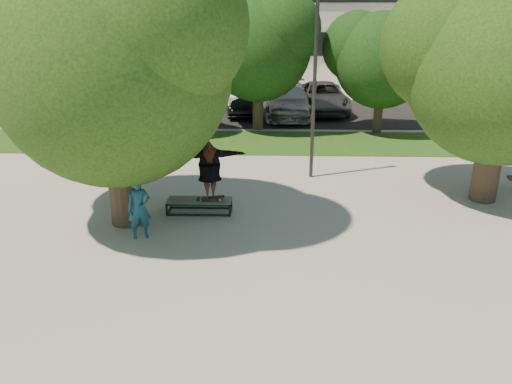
{
  "coord_description": "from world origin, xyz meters",
  "views": [
    {
      "loc": [
        -0.37,
        -11.19,
        5.46
      ],
      "look_at": [
        -0.74,
        0.6,
        1.06
      ],
      "focal_mm": 35.0,
      "sensor_mm": 36.0,
      "label": 1
    }
  ],
  "objects_px": {
    "tree_right": "(501,60)",
    "bystander": "(139,208)",
    "tree_left": "(109,52)",
    "car_dark": "(240,100)",
    "car_silver_a": "(160,99)",
    "car_silver_b": "(288,100)",
    "car_grey": "(322,97)",
    "grind_box": "(200,206)",
    "lamppost": "(314,83)"
  },
  "relations": [
    {
      "from": "tree_right",
      "to": "grind_box",
      "type": "bearing_deg",
      "value": -170.95
    },
    {
      "from": "grind_box",
      "to": "lamppost",
      "type": "bearing_deg",
      "value": 43.87
    },
    {
      "from": "tree_left",
      "to": "car_silver_a",
      "type": "relative_size",
      "value": 1.53
    },
    {
      "from": "car_silver_a",
      "to": "car_silver_b",
      "type": "relative_size",
      "value": 0.81
    },
    {
      "from": "lamppost",
      "to": "car_dark",
      "type": "distance_m",
      "value": 11.36
    },
    {
      "from": "bystander",
      "to": "car_dark",
      "type": "height_order",
      "value": "bystander"
    },
    {
      "from": "lamppost",
      "to": "car_dark",
      "type": "height_order",
      "value": "lamppost"
    },
    {
      "from": "car_silver_b",
      "to": "lamppost",
      "type": "bearing_deg",
      "value": -86.72
    },
    {
      "from": "tree_left",
      "to": "car_grey",
      "type": "height_order",
      "value": "tree_left"
    },
    {
      "from": "grind_box",
      "to": "car_silver_b",
      "type": "distance_m",
      "value": 13.66
    },
    {
      "from": "grind_box",
      "to": "car_dark",
      "type": "relative_size",
      "value": 0.4
    },
    {
      "from": "tree_left",
      "to": "car_dark",
      "type": "distance_m",
      "value": 15.2
    },
    {
      "from": "car_silver_b",
      "to": "car_grey",
      "type": "bearing_deg",
      "value": 33.73
    },
    {
      "from": "grind_box",
      "to": "bystander",
      "type": "relative_size",
      "value": 1.14
    },
    {
      "from": "car_dark",
      "to": "tree_right",
      "type": "bearing_deg",
      "value": -65.65
    },
    {
      "from": "tree_right",
      "to": "grind_box",
      "type": "relative_size",
      "value": 3.62
    },
    {
      "from": "lamppost",
      "to": "bystander",
      "type": "bearing_deg",
      "value": -133.22
    },
    {
      "from": "grind_box",
      "to": "car_grey",
      "type": "bearing_deg",
      "value": 71.9
    },
    {
      "from": "bystander",
      "to": "lamppost",
      "type": "bearing_deg",
      "value": 24.84
    },
    {
      "from": "tree_left",
      "to": "lamppost",
      "type": "height_order",
      "value": "tree_left"
    },
    {
      "from": "bystander",
      "to": "car_grey",
      "type": "relative_size",
      "value": 0.28
    },
    {
      "from": "lamppost",
      "to": "car_grey",
      "type": "bearing_deg",
      "value": 82.95
    },
    {
      "from": "tree_right",
      "to": "car_silver_a",
      "type": "distance_m",
      "value": 17.64
    },
    {
      "from": "tree_right",
      "to": "bystander",
      "type": "bearing_deg",
      "value": -162.57
    },
    {
      "from": "lamppost",
      "to": "bystander",
      "type": "height_order",
      "value": "lamppost"
    },
    {
      "from": "car_dark",
      "to": "car_silver_a",
      "type": "bearing_deg",
      "value": 176.71
    },
    {
      "from": "grind_box",
      "to": "car_silver_b",
      "type": "bearing_deg",
      "value": 77.88
    },
    {
      "from": "tree_left",
      "to": "lamppost",
      "type": "relative_size",
      "value": 1.16
    },
    {
      "from": "tree_left",
      "to": "bystander",
      "type": "bearing_deg",
      "value": -55.84
    },
    {
      "from": "lamppost",
      "to": "car_dark",
      "type": "xyz_separation_m",
      "value": [
        -3.05,
        10.67,
        -2.41
      ]
    },
    {
      "from": "grind_box",
      "to": "car_silver_a",
      "type": "relative_size",
      "value": 0.39
    },
    {
      "from": "tree_right",
      "to": "car_grey",
      "type": "bearing_deg",
      "value": 104.83
    },
    {
      "from": "lamppost",
      "to": "car_silver_b",
      "type": "height_order",
      "value": "lamppost"
    },
    {
      "from": "car_grey",
      "to": "car_silver_a",
      "type": "bearing_deg",
      "value": -174.79
    },
    {
      "from": "lamppost",
      "to": "bystander",
      "type": "distance_m",
      "value": 7.14
    },
    {
      "from": "tree_left",
      "to": "grind_box",
      "type": "distance_m",
      "value": 4.7
    },
    {
      "from": "car_silver_a",
      "to": "car_silver_b",
      "type": "height_order",
      "value": "car_silver_b"
    },
    {
      "from": "bystander",
      "to": "car_grey",
      "type": "distance_m",
      "value": 17.34
    },
    {
      "from": "tree_right",
      "to": "car_dark",
      "type": "height_order",
      "value": "tree_right"
    },
    {
      "from": "bystander",
      "to": "car_silver_a",
      "type": "xyz_separation_m",
      "value": [
        -2.74,
        15.23,
        -0.0
      ]
    },
    {
      "from": "tree_right",
      "to": "car_silver_a",
      "type": "xyz_separation_m",
      "value": [
        -12.27,
        12.23,
        -3.3
      ]
    },
    {
      "from": "lamppost",
      "to": "car_silver_b",
      "type": "bearing_deg",
      "value": 92.83
    },
    {
      "from": "bystander",
      "to": "tree_left",
      "type": "bearing_deg",
      "value": 102.22
    },
    {
      "from": "lamppost",
      "to": "car_grey",
      "type": "xyz_separation_m",
      "value": [
        1.4,
        11.36,
        -2.37
      ]
    },
    {
      "from": "car_dark",
      "to": "car_grey",
      "type": "height_order",
      "value": "car_grey"
    },
    {
      "from": "tree_left",
      "to": "car_grey",
      "type": "xyz_separation_m",
      "value": [
        6.7,
        15.26,
        -3.64
      ]
    },
    {
      "from": "tree_left",
      "to": "tree_right",
      "type": "bearing_deg",
      "value": 11.03
    },
    {
      "from": "tree_left",
      "to": "car_silver_a",
      "type": "xyz_separation_m",
      "value": [
        -2.06,
        14.22,
        -3.63
      ]
    },
    {
      "from": "car_silver_b",
      "to": "tree_right",
      "type": "bearing_deg",
      "value": -65.29
    },
    {
      "from": "lamppost",
      "to": "car_dark",
      "type": "bearing_deg",
      "value": 105.95
    }
  ]
}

